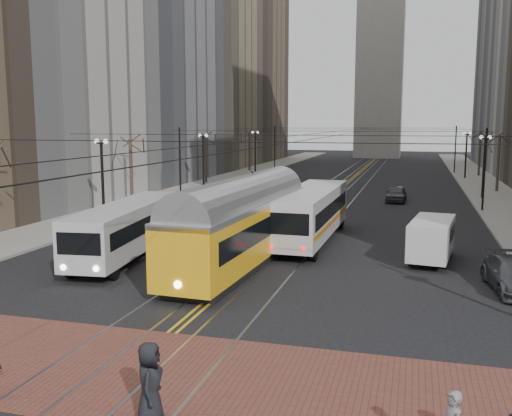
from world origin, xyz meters
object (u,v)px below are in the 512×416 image
Objects in this scene: streetcar at (242,231)px; rear_bus at (310,216)px; cargo_van at (431,241)px; pedestrian_a at (150,383)px; sedan_grey at (396,194)px; transit_bus at (128,231)px.

streetcar reaches higher than rear_bus.
streetcar is 6.70m from rear_bus.
streetcar is 1.20× the size of rear_bus.
cargo_van is 2.46× the size of pedestrian_a.
pedestrian_a reaches higher than sedan_grey.
sedan_grey is at bearing 103.84° from cargo_van.
transit_bus is 10.67m from rear_bus.
streetcar is 26.43m from sedan_grey.
sedan_grey is at bearing 78.41° from streetcar.
streetcar is at bearing -109.11° from rear_bus.
streetcar is (6.22, 0.14, 0.29)m from transit_bus.
sedan_grey is (4.32, 19.28, -0.84)m from rear_bus.
streetcar is 7.25× the size of pedestrian_a.
transit_bus is 0.94× the size of rear_bus.
rear_bus is (8.52, 6.42, 0.16)m from transit_bus.
cargo_van is 1.16× the size of sedan_grey.
cargo_van is at bearing -34.81° from pedestrian_a.
pedestrian_a is at bearing -102.48° from cargo_van.
rear_bus is at bearing 30.29° from transit_bus.
rear_bus is 2.84× the size of sedan_grey.
streetcar is 2.95× the size of cargo_van.
transit_bus is 15.65m from cargo_van.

